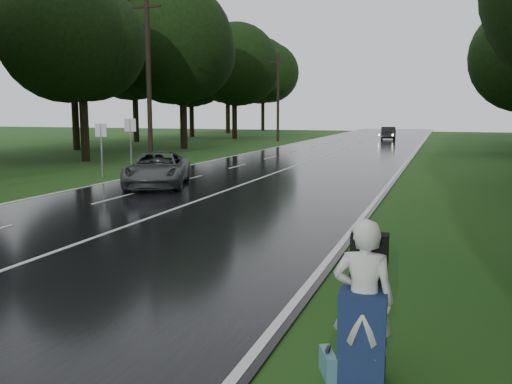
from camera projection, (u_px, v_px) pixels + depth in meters
ground at (8, 270)px, 10.50m from camera, size 160.00×160.00×0.00m
road at (289, 168)px, 29.15m from camera, size 12.00×140.00×0.04m
lane_center at (289, 168)px, 29.14m from camera, size 0.12×140.00×0.01m
grey_car at (157, 169)px, 22.06m from camera, size 3.96×5.50×1.39m
far_car at (388, 133)px, 58.15m from camera, size 2.02×4.43×1.41m
hitchhiker at (363, 306)px, 6.11m from camera, size 0.72×0.66×1.91m
suitcase at (328, 364)px, 6.30m from camera, size 0.29×0.44×0.30m
utility_pole_mid at (151, 164)px, 31.87m from camera, size 1.80×0.28×10.01m
utility_pole_far at (278, 141)px, 55.74m from camera, size 1.80×0.28×9.03m
road_sign_a at (103, 178)px, 25.25m from camera, size 0.61×0.10×2.53m
road_sign_b at (132, 172)px, 27.56m from camera, size 0.66×0.10×2.74m
tree_left_d at (86, 161)px, 33.56m from camera, size 8.74×8.74×13.66m
tree_left_e at (184, 149)px, 45.01m from camera, size 9.39×9.39×14.66m
tree_left_f at (235, 138)px, 61.71m from camera, size 9.34×9.34×14.59m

